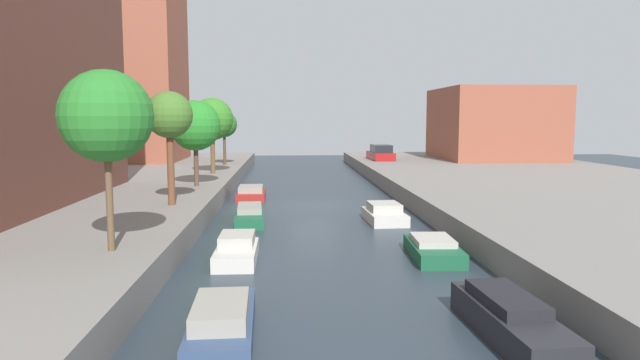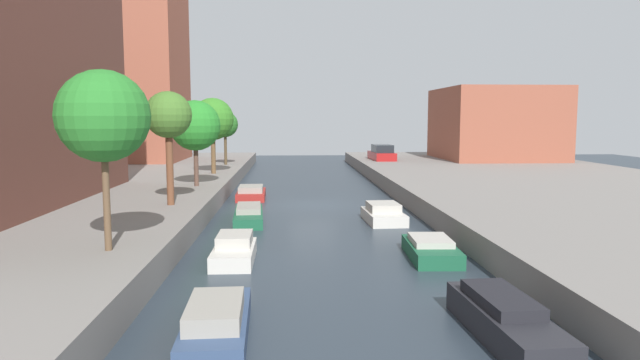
# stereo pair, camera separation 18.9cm
# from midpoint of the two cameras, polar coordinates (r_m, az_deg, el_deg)

# --- Properties ---
(ground_plane) EXTENTS (84.00, 84.00, 0.00)m
(ground_plane) POSITION_cam_midpoint_polar(r_m,az_deg,el_deg) (31.32, -0.92, -2.55)
(ground_plane) COLOR #28333D
(quay_left) EXTENTS (20.00, 64.00, 1.00)m
(quay_left) POSITION_cam_midpoint_polar(r_m,az_deg,el_deg) (34.07, -27.03, -1.67)
(quay_left) COLOR gray
(quay_left) RESTS_ON ground_plane
(quay_right) EXTENTS (20.00, 64.00, 1.00)m
(quay_right) POSITION_cam_midpoint_polar(r_m,az_deg,el_deg) (35.24, 24.25, -1.30)
(quay_right) COLOR gray
(quay_right) RESTS_ON ground_plane
(apartment_tower_far) EXTENTS (10.00, 9.78, 20.50)m
(apartment_tower_far) POSITION_cam_midpoint_polar(r_m,az_deg,el_deg) (54.38, -19.53, 12.74)
(apartment_tower_far) COLOR brown
(apartment_tower_far) RESTS_ON quay_left
(low_block_right) EXTENTS (10.00, 11.11, 6.60)m
(low_block_right) POSITION_cam_midpoint_polar(r_m,az_deg,el_deg) (55.47, 17.06, 5.48)
(low_block_right) COLOR brown
(low_block_right) RESTS_ON quay_right
(street_tree_0) EXTENTS (2.62, 2.62, 5.18)m
(street_tree_0) POSITION_cam_midpoint_polar(r_m,az_deg,el_deg) (17.08, -21.16, 6.01)
(street_tree_0) COLOR brown
(street_tree_0) RESTS_ON quay_left
(street_tree_1) EXTENTS (2.04, 2.04, 4.98)m
(street_tree_1) POSITION_cam_midpoint_polar(r_m,az_deg,el_deg) (25.44, -15.24, 6.22)
(street_tree_1) COLOR brown
(street_tree_1) RESTS_ON quay_left
(street_tree_2) EXTENTS (2.82, 2.82, 4.82)m
(street_tree_2) POSITION_cam_midpoint_polar(r_m,az_deg,el_deg) (32.29, -12.69, 5.39)
(street_tree_2) COLOR brown
(street_tree_2) RESTS_ON quay_left
(street_tree_3) EXTENTS (2.89, 2.89, 5.20)m
(street_tree_3) POSITION_cam_midpoint_polar(r_m,az_deg,el_deg) (39.44, -11.02, 6.05)
(street_tree_3) COLOR brown
(street_tree_3) RESTS_ON quay_left
(street_tree_4) EXTENTS (2.11, 2.11, 4.37)m
(street_tree_4) POSITION_cam_midpoint_polar(r_m,az_deg,el_deg) (46.84, -9.81, 5.56)
(street_tree_4) COLOR #4D3C26
(street_tree_4) RESTS_ON quay_left
(parked_car) EXTENTS (2.00, 4.84, 1.40)m
(parked_car) POSITION_cam_midpoint_polar(r_m,az_deg,el_deg) (52.03, 6.07, 2.69)
(parked_car) COLOR maroon
(parked_car) RESTS_ON quay_right
(moored_boat_left_0) EXTENTS (1.50, 3.98, 0.88)m
(moored_boat_left_0) POSITION_cam_midpoint_polar(r_m,az_deg,el_deg) (12.94, -10.32, -13.94)
(moored_boat_left_0) COLOR #33476B
(moored_boat_left_0) RESTS_ON ground_plane
(moored_boat_left_1) EXTENTS (1.34, 3.11, 0.90)m
(moored_boat_left_1) POSITION_cam_midpoint_polar(r_m,az_deg,el_deg) (19.34, -8.72, -7.06)
(moored_boat_left_1) COLOR beige
(moored_boat_left_1) RESTS_ON ground_plane
(moored_boat_left_2) EXTENTS (1.55, 4.59, 0.74)m
(moored_boat_left_2) POSITION_cam_midpoint_polar(r_m,az_deg,el_deg) (26.58, -7.35, -3.51)
(moored_boat_left_2) COLOR #195638
(moored_boat_left_2) RESTS_ON ground_plane
(moored_boat_left_3) EXTENTS (1.72, 3.60, 0.81)m
(moored_boat_left_3) POSITION_cam_midpoint_polar(r_m,az_deg,el_deg) (33.95, -7.15, -1.34)
(moored_boat_left_3) COLOR maroon
(moored_boat_left_3) RESTS_ON ground_plane
(moored_boat_right_0) EXTENTS (1.43, 4.31, 0.95)m
(moored_boat_right_0) POSITION_cam_midpoint_polar(r_m,az_deg,el_deg) (13.32, 18.30, -13.32)
(moored_boat_right_0) COLOR #232328
(moored_boat_right_0) RESTS_ON ground_plane
(moored_boat_right_1) EXTENTS (1.67, 3.44, 0.71)m
(moored_boat_right_1) POSITION_cam_midpoint_polar(r_m,az_deg,el_deg) (19.94, 11.14, -6.89)
(moored_boat_right_1) COLOR #195638
(moored_boat_right_1) RESTS_ON ground_plane
(moored_boat_right_2) EXTENTS (1.76, 3.25, 0.88)m
(moored_boat_right_2) POSITION_cam_midpoint_polar(r_m,az_deg,el_deg) (26.38, 6.34, -3.45)
(moored_boat_right_2) COLOR beige
(moored_boat_right_2) RESTS_ON ground_plane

